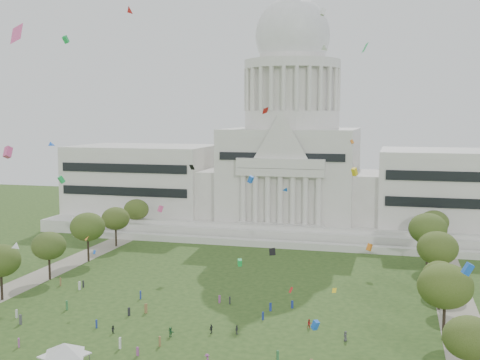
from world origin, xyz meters
name	(u,v)px	position (x,y,z in m)	size (l,w,h in m)	color
ground	(170,352)	(0.00, 0.00, 0.00)	(400.00, 400.00, 0.00)	#284418
capitol	(291,164)	(0.00, 113.59, 22.30)	(160.00, 64.50, 91.30)	silver
path_left	(26,283)	(-48.00, 30.00, 0.02)	(8.00, 160.00, 0.04)	gray
path_right	(460,318)	(48.00, 30.00, 0.02)	(8.00, 160.00, 0.04)	gray
row_tree_r_1	(470,338)	(46.22, -1.75, 7.66)	(7.58, 7.58, 10.78)	black
row_tree_l_2	(0,261)	(-45.04, 17.30, 8.51)	(8.42, 8.42, 11.97)	black
row_tree_r_2	(445,286)	(44.17, 17.44, 9.66)	(9.55, 9.55, 13.58)	black
row_tree_l_3	(49,246)	(-44.09, 33.92, 8.21)	(8.12, 8.12, 11.55)	black
row_tree_r_3	(440,275)	(44.40, 34.48, 7.08)	(7.01, 7.01, 9.98)	black
row_tree_l_4	(88,227)	(-44.08, 52.42, 9.39)	(9.29, 9.29, 13.21)	black
row_tree_r_4	(438,248)	(44.76, 50.04, 9.29)	(9.19, 9.19, 13.06)	black
row_tree_l_5	(116,219)	(-45.22, 71.01, 8.42)	(8.33, 8.33, 11.85)	black
row_tree_r_5	(428,229)	(43.49, 70.19, 9.93)	(9.82, 9.82, 13.96)	black
row_tree_l_6	(136,210)	(-46.87, 89.14, 8.27)	(8.19, 8.19, 11.64)	black
row_tree_r_6	(434,222)	(45.96, 88.13, 8.51)	(8.42, 8.42, 11.97)	black
event_tent	(64,349)	(-13.01, -11.01, 3.53)	(10.28, 10.28, 4.56)	#4C4C4C
person_0	(345,336)	(27.66, 12.43, 0.89)	(0.87, 0.57, 1.79)	#4C4C51
person_2	(309,324)	(20.67, 17.03, 0.86)	(0.84, 0.52, 1.73)	#B21E1E
person_3	(207,360)	(7.59, -3.65, 0.99)	(1.28, 0.66, 1.98)	#994C8C
person_4	(211,329)	(3.98, 9.90, 0.86)	(1.01, 0.55, 1.73)	#26262B
person_5	(171,332)	(-2.51, 6.52, 0.89)	(1.65, 0.65, 1.78)	#33723F
person_8	(113,329)	(-13.15, 5.44, 0.74)	(0.72, 0.45, 1.49)	#26262B
person_10	(237,330)	(8.50, 10.77, 0.83)	(0.98, 0.53, 1.67)	#4C4C51
distant_crowd	(118,313)	(-16.36, 13.70, 0.87)	(60.38, 34.96, 1.93)	silver
kite_swarm	(202,188)	(2.52, 9.82, 26.38)	(86.64, 96.34, 61.39)	orange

